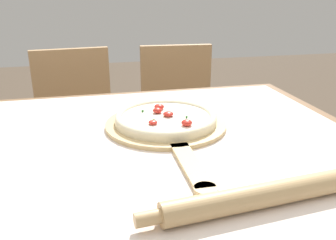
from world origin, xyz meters
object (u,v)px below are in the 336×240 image
chair_right (179,117)px  pizza (166,118)px  pizza_peel (168,127)px  chair_left (77,125)px  rolling_pin (262,196)px

chair_right → pizza: bearing=-103.9°
pizza_peel → chair_left: size_ratio=0.66×
pizza_peel → chair_left: bearing=109.7°
pizza → rolling_pin: bearing=-79.0°
chair_left → rolling_pin: bearing=-78.6°
pizza_peel → chair_right: bearing=73.4°
chair_left → chair_right: 0.53m
pizza_peel → chair_right: size_ratio=0.66×
rolling_pin → chair_right: (0.16, 1.22, -0.29)m
rolling_pin → chair_right: 1.27m
pizza_peel → rolling_pin: rolling_pin is taller
pizza → chair_left: 0.89m
chair_left → chair_right: (0.53, 0.00, 0.00)m
chair_left → chair_right: size_ratio=1.00×
pizza_peel → chair_right: (0.24, 0.81, -0.27)m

